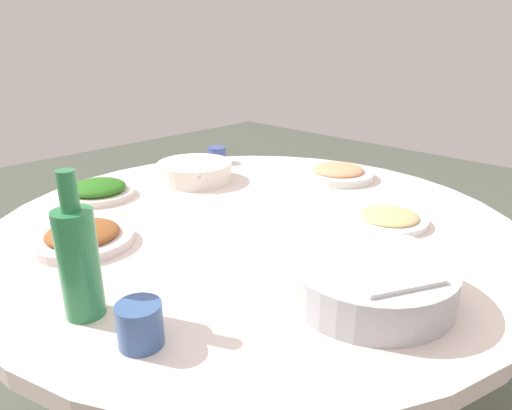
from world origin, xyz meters
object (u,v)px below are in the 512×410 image
(dish_shrimp, at_px, (338,173))
(dish_greens, at_px, (98,190))
(round_dining_table, at_px, (255,260))
(tea_cup_far, at_px, (140,324))
(dish_stirfry, at_px, (83,237))
(green_bottle, at_px, (79,260))
(soup_bowl, at_px, (195,172))
(rice_bowl, at_px, (370,278))
(tea_cup_near, at_px, (217,155))
(dish_noodles, at_px, (389,218))

(dish_shrimp, bearing_deg, dish_greens, 148.23)
(round_dining_table, bearing_deg, tea_cup_far, -155.34)
(dish_stirfry, height_order, green_bottle, green_bottle)
(soup_bowl, relative_size, tea_cup_far, 3.39)
(soup_bowl, bearing_deg, dish_stirfry, -157.80)
(dish_greens, bearing_deg, dish_shrimp, -31.77)
(soup_bowl, relative_size, dish_greens, 1.16)
(dish_stirfry, xyz_separation_m, dish_greens, (0.19, 0.29, 0.00))
(round_dining_table, height_order, dish_shrimp, dish_shrimp)
(tea_cup_far, bearing_deg, rice_bowl, -26.40)
(rice_bowl, xyz_separation_m, tea_cup_far, (-0.38, 0.19, -0.00))
(dish_stirfry, relative_size, tea_cup_near, 3.31)
(round_dining_table, distance_m, green_bottle, 0.58)
(round_dining_table, relative_size, soup_bowl, 5.51)
(tea_cup_near, bearing_deg, dish_greens, -175.91)
(dish_greens, xyz_separation_m, tea_cup_far, (-0.31, -0.71, 0.02))
(round_dining_table, height_order, dish_stirfry, dish_stirfry)
(round_dining_table, relative_size, dish_noodles, 6.90)
(tea_cup_far, bearing_deg, soup_bowl, 45.45)
(dish_stirfry, distance_m, dish_shrimp, 0.88)
(rice_bowl, relative_size, dish_noodles, 1.58)
(tea_cup_far, bearing_deg, dish_stirfry, 75.07)
(dish_greens, xyz_separation_m, green_bottle, (-0.33, -0.57, 0.09))
(dish_noodles, distance_m, tea_cup_far, 0.74)
(dish_noodles, distance_m, dish_shrimp, 0.41)
(soup_bowl, height_order, tea_cup_far, tea_cup_far)
(soup_bowl, xyz_separation_m, tea_cup_near, (0.21, 0.12, 0.00))
(round_dining_table, xyz_separation_m, tea_cup_far, (-0.50, -0.23, 0.16))
(dish_shrimp, relative_size, green_bottle, 0.91)
(round_dining_table, height_order, tea_cup_near, tea_cup_near)
(dish_stirfry, bearing_deg, round_dining_table, -26.15)
(tea_cup_near, bearing_deg, soup_bowl, -149.88)
(dish_stirfry, bearing_deg, dish_greens, 56.28)
(tea_cup_near, xyz_separation_m, tea_cup_far, (-0.83, -0.75, 0.01))
(round_dining_table, height_order, dish_noodles, dish_noodles)
(rice_bowl, bearing_deg, tea_cup_far, 153.60)
(rice_bowl, height_order, green_bottle, green_bottle)
(rice_bowl, height_order, dish_greens, rice_bowl)
(rice_bowl, relative_size, soup_bowl, 1.26)
(dish_stirfry, relative_size, green_bottle, 0.87)
(green_bottle, bearing_deg, soup_bowl, 37.02)
(dish_shrimp, distance_m, tea_cup_far, 1.03)
(rice_bowl, bearing_deg, dish_greens, 94.93)
(round_dining_table, relative_size, green_bottle, 5.16)
(soup_bowl, height_order, dish_shrimp, soup_bowl)
(dish_shrimp, relative_size, tea_cup_far, 3.30)
(green_bottle, distance_m, tea_cup_far, 0.16)
(dish_stirfry, distance_m, tea_cup_near, 0.78)
(tea_cup_near, bearing_deg, green_bottle, -144.55)
(soup_bowl, distance_m, dish_shrimp, 0.50)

